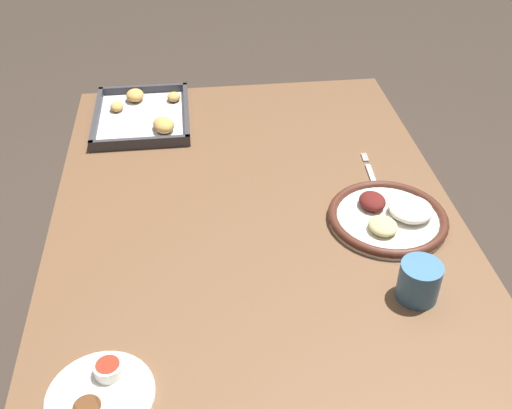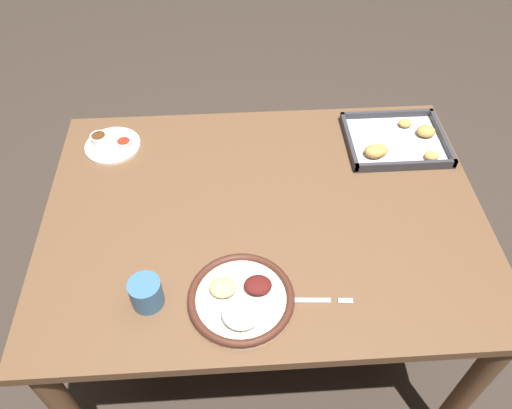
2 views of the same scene
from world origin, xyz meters
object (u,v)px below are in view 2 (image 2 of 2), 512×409
Objects in this scene: dinner_plate at (241,299)px; fork at (306,301)px; drinking_cup at (146,293)px; saucer_plate at (112,144)px; baking_tray at (396,141)px.

fork is at bearing -2.83° from dinner_plate.
drinking_cup is (-0.22, 0.01, 0.02)m from dinner_plate.
saucer_plate is 0.88m from baking_tray.
drinking_cup reaches higher than fork.
drinking_cup is (0.16, -0.56, 0.03)m from saucer_plate.
dinner_plate is 1.26× the size of fork.
saucer_plate is (-0.37, 0.57, -0.00)m from dinner_plate.
baking_tray is 0.88m from drinking_cup.
baking_tray is at bearing 60.62° from fork.
dinner_plate is 1.51× the size of saucer_plate.
baking_tray reaches higher than saucer_plate.
fork is 2.65× the size of drinking_cup.
saucer_plate is 0.55× the size of baking_tray.
dinner_plate is at bearing -56.72° from saucer_plate.
fork is 0.64m from baking_tray.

